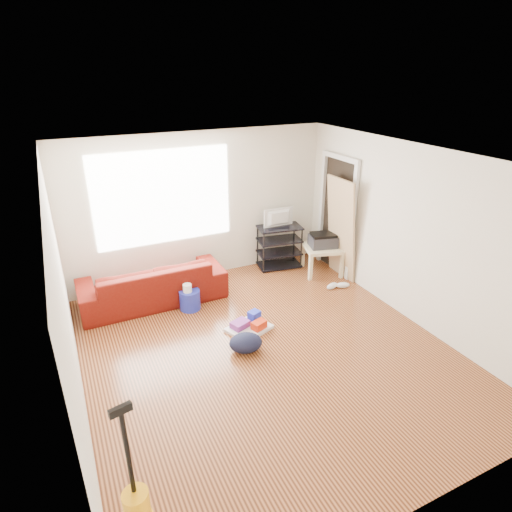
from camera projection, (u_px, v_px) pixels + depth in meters
name	position (u px, v px, depth m)	size (l,w,h in m)	color
room	(268.00, 259.00, 5.25)	(4.51, 5.01, 2.51)	#411C0E
sofa	(155.00, 300.00, 6.81)	(2.22, 0.87, 0.65)	#551209
tv_stand	(279.00, 246.00, 7.82)	(0.84, 0.56, 0.78)	black
tv	(280.00, 218.00, 7.59)	(0.57, 0.07, 0.33)	black
side_table	(322.00, 250.00, 7.58)	(0.77, 0.77, 0.50)	beige
printer	(323.00, 240.00, 7.50)	(0.53, 0.45, 0.24)	#2A2A30
bucket	(191.00, 308.00, 6.58)	(0.31, 0.31, 0.31)	#202BAE
toilet_paper	(188.00, 297.00, 6.46)	(0.13, 0.13, 0.12)	white
cleaning_tray	(250.00, 325.00, 6.05)	(0.69, 0.62, 0.20)	white
backpack	(246.00, 350.00, 5.62)	(0.43, 0.35, 0.24)	black
sneakers	(337.00, 286.00, 7.17)	(0.43, 0.22, 0.10)	silver
door_panel	(337.00, 275.00, 7.62)	(0.04, 0.71, 1.77)	tan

